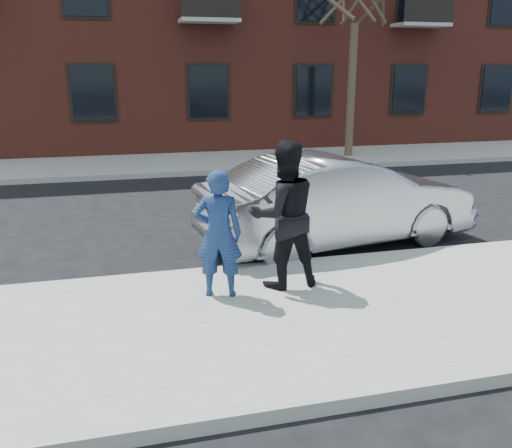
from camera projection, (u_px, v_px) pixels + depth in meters
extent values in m
plane|color=black|center=(369.00, 308.00, 7.01)|extent=(100.00, 100.00, 0.00)
cube|color=gray|center=(378.00, 310.00, 6.76)|extent=(50.00, 3.50, 0.15)
cube|color=#999691|center=(326.00, 262.00, 8.44)|extent=(50.00, 0.10, 0.15)
cube|color=gray|center=(216.00, 162.00, 17.47)|extent=(50.00, 3.50, 0.15)
cube|color=#999691|center=(227.00, 172.00, 15.79)|extent=(50.00, 0.10, 0.15)
cube|color=black|center=(313.00, 91.00, 19.37)|extent=(1.30, 0.06, 1.70)
cube|color=black|center=(497.00, 89.00, 21.17)|extent=(1.30, 0.06, 1.70)
cube|color=black|center=(507.00, 1.00, 20.28)|extent=(1.30, 0.06, 1.70)
cylinder|color=#3A2B22|center=(351.00, 91.00, 17.70)|extent=(0.26, 0.26, 4.20)
imported|color=#999BA3|center=(338.00, 200.00, 9.33)|extent=(5.02, 2.48, 1.58)
imported|color=navy|center=(218.00, 234.00, 6.83)|extent=(0.68, 0.53, 1.65)
cube|color=black|center=(215.00, 189.00, 6.89)|extent=(0.10, 0.14, 0.08)
imported|color=black|center=(284.00, 215.00, 7.11)|extent=(1.01, 0.81, 1.96)
cube|color=black|center=(268.00, 200.00, 7.18)|extent=(0.10, 0.15, 0.06)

